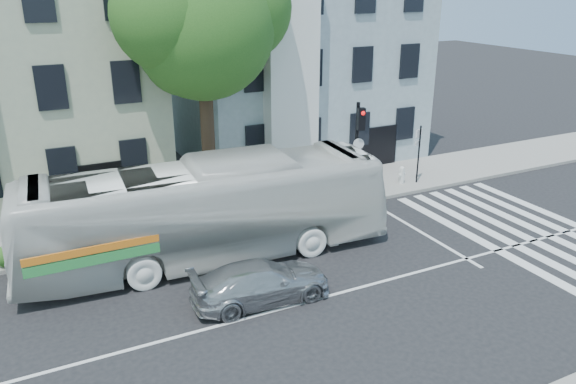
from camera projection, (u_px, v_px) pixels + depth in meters
ground at (303, 303)px, 17.05m from camera, size 120.00×120.00×0.00m
sidewalk_far at (215, 210)px, 23.74m from camera, size 80.00×4.00×0.15m
building_left at (7, 70)px, 24.78m from camera, size 12.00×10.00×11.00m
building_right at (290, 53)px, 30.59m from camera, size 12.00×10.00×11.00m
street_tree at (201, 18)px, 21.64m from camera, size 7.30×5.90×11.10m
bus at (207, 211)px, 19.24m from camera, size 3.71×12.88×3.55m
sedan at (261, 282)px, 17.00m from camera, size 1.93×4.37×1.25m
hedge at (61, 246)px, 19.56m from camera, size 8.37×3.32×0.70m
traffic_signal at (358, 141)px, 23.36m from camera, size 0.47×0.54×4.53m
fire_hydrant at (402, 175)px, 26.55m from camera, size 0.48×0.30×0.84m
far_sign_pole at (419, 147)px, 26.25m from camera, size 0.48×0.24×2.77m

